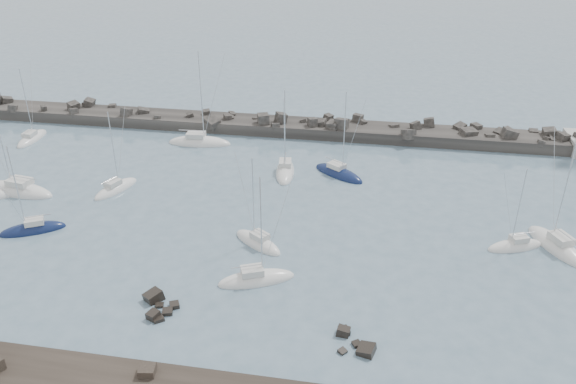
% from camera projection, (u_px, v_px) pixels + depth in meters
% --- Properties ---
extents(ground, '(400.00, 400.00, 0.00)m').
position_uv_depth(ground, '(226.00, 259.00, 59.77)').
color(ground, slate).
rests_on(ground, ground).
extents(rock_cluster_near, '(3.99, 4.47, 1.61)m').
position_uv_depth(rock_cluster_near, '(158.00, 306.00, 52.56)').
color(rock_cluster_near, black).
rests_on(rock_cluster_near, ground).
extents(rock_cluster_far, '(3.68, 3.57, 1.27)m').
position_uv_depth(rock_cluster_far, '(353.00, 341.00, 48.30)').
color(rock_cluster_far, black).
rests_on(rock_cluster_far, ground).
extents(breakwater, '(115.00, 7.59, 5.16)m').
position_uv_depth(breakwater, '(245.00, 127.00, 94.03)').
color(breakwater, '#2A2825').
rests_on(breakwater, ground).
extents(sailboat_1, '(2.69, 7.89, 12.34)m').
position_uv_depth(sailboat_1, '(32.00, 139.00, 89.96)').
color(sailboat_1, silver).
rests_on(sailboat_1, ground).
extents(sailboat_2, '(7.45, 5.48, 11.64)m').
position_uv_depth(sailboat_2, '(33.00, 230.00, 64.80)').
color(sailboat_2, '#0F1B42').
rests_on(sailboat_2, ground).
extents(sailboat_3, '(4.65, 7.58, 11.61)m').
position_uv_depth(sailboat_3, '(116.00, 189.00, 74.08)').
color(sailboat_3, silver).
rests_on(sailboat_3, ground).
extents(sailboat_4, '(10.18, 3.78, 15.78)m').
position_uv_depth(sailboat_4, '(199.00, 143.00, 88.42)').
color(sailboat_4, silver).
rests_on(sailboat_4, ground).
extents(sailboat_5, '(6.90, 5.75, 11.16)m').
position_uv_depth(sailboat_5, '(258.00, 243.00, 62.33)').
color(sailboat_5, silver).
rests_on(sailboat_5, ground).
extents(sailboat_6, '(3.69, 8.59, 13.26)m').
position_uv_depth(sailboat_6, '(285.00, 172.00, 78.89)').
color(sailboat_6, silver).
rests_on(sailboat_6, ground).
extents(sailboat_7, '(8.15, 5.34, 12.49)m').
position_uv_depth(sailboat_7, '(256.00, 280.00, 56.22)').
color(sailboat_7, silver).
rests_on(sailboat_7, ground).
extents(sailboat_8, '(8.21, 6.85, 13.10)m').
position_uv_depth(sailboat_8, '(339.00, 174.00, 78.29)').
color(sailboat_8, '#0F1B42').
rests_on(sailboat_8, ground).
extents(sailboat_9, '(6.79, 4.36, 10.48)m').
position_uv_depth(sailboat_9, '(515.00, 246.00, 61.67)').
color(sailboat_9, silver).
rests_on(sailboat_9, ground).
extents(sailboat_10, '(6.25, 9.04, 13.97)m').
position_uv_depth(sailboat_10, '(556.00, 246.00, 61.64)').
color(sailboat_10, silver).
rests_on(sailboat_10, ground).
extents(sailboat_13, '(10.82, 4.74, 16.51)m').
position_uv_depth(sailboat_13, '(19.00, 191.00, 73.60)').
color(sailboat_13, silver).
rests_on(sailboat_13, ground).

